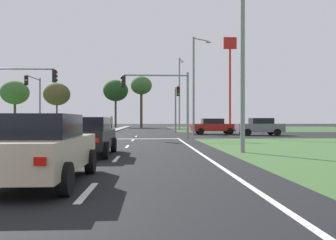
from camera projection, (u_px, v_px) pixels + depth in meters
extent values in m
plane|color=black|center=(100.00, 135.00, 33.50)|extent=(200.00, 200.00, 0.00)
cube|color=#2D4C28|center=(275.00, 129.00, 59.24)|extent=(35.00, 35.00, 0.01)
cube|color=#ADA89E|center=(34.00, 153.00, 14.53)|extent=(1.20, 22.00, 0.14)
cube|color=gray|center=(122.00, 128.00, 58.47)|extent=(1.20, 36.00, 0.14)
cube|color=silver|center=(87.00, 192.00, 6.96)|extent=(0.14, 2.00, 0.01)
cube|color=silver|center=(116.00, 159.00, 12.95)|extent=(0.14, 2.00, 0.01)
cube|color=silver|center=(127.00, 147.00, 18.94)|extent=(0.14, 2.00, 0.01)
cube|color=silver|center=(133.00, 140.00, 24.94)|extent=(0.14, 2.00, 0.01)
cube|color=silver|center=(136.00, 136.00, 30.93)|extent=(0.14, 2.00, 0.01)
cube|color=silver|center=(198.00, 152.00, 15.86)|extent=(0.14, 24.00, 0.01)
cube|color=silver|center=(138.00, 139.00, 26.70)|extent=(6.40, 0.50, 0.01)
cube|color=silver|center=(9.00, 138.00, 27.99)|extent=(0.70, 2.80, 0.01)
cube|color=silver|center=(24.00, 138.00, 28.05)|extent=(0.70, 2.80, 0.01)
cube|color=silver|center=(39.00, 138.00, 28.11)|extent=(0.70, 2.80, 0.01)
cube|color=silver|center=(53.00, 138.00, 28.16)|extent=(0.70, 2.80, 0.01)
cube|color=silver|center=(68.00, 138.00, 28.22)|extent=(0.70, 2.80, 0.01)
cube|color=silver|center=(83.00, 138.00, 28.28)|extent=(0.70, 2.80, 0.01)
cube|color=silver|center=(97.00, 138.00, 28.33)|extent=(0.70, 2.80, 0.01)
cube|color=black|center=(88.00, 139.00, 14.26)|extent=(1.77, 4.49, 0.69)
cube|color=black|center=(87.00, 124.00, 14.11)|extent=(1.55, 2.06, 0.52)
cube|color=red|center=(56.00, 140.00, 11.97)|extent=(0.20, 0.04, 0.14)
cube|color=red|center=(96.00, 140.00, 12.03)|extent=(0.20, 0.04, 0.14)
cylinder|color=black|center=(73.00, 145.00, 15.65)|extent=(0.22, 0.64, 0.64)
cylinder|color=black|center=(114.00, 145.00, 15.74)|extent=(0.22, 0.64, 0.64)
cylinder|color=black|center=(56.00, 151.00, 12.78)|extent=(0.22, 0.64, 0.64)
cylinder|color=black|center=(106.00, 150.00, 12.87)|extent=(0.22, 0.64, 0.64)
cube|color=#BCAD8E|center=(40.00, 153.00, 7.96)|extent=(1.79, 4.38, 0.71)
cube|color=black|center=(38.00, 126.00, 7.81)|extent=(1.57, 2.02, 0.52)
cube|color=red|center=(40.00, 161.00, 5.78)|extent=(0.20, 0.04, 0.14)
cylinder|color=black|center=(22.00, 162.00, 9.31)|extent=(0.22, 0.64, 0.64)
cylinder|color=black|center=(91.00, 161.00, 9.40)|extent=(0.22, 0.64, 0.64)
cylinder|color=black|center=(65.00, 179.00, 6.60)|extent=(0.22, 0.64, 0.64)
cube|color=slate|center=(260.00, 128.00, 32.99)|extent=(4.26, 1.80, 0.76)
cube|color=black|center=(261.00, 121.00, 32.99)|extent=(1.96, 1.58, 0.52)
cube|color=red|center=(285.00, 127.00, 32.41)|extent=(0.04, 0.20, 0.14)
cube|color=red|center=(280.00, 127.00, 33.78)|extent=(0.04, 0.20, 0.14)
cylinder|color=black|center=(248.00, 132.00, 32.02)|extent=(0.64, 0.22, 0.64)
cylinder|color=black|center=(243.00, 132.00, 33.82)|extent=(0.64, 0.22, 0.64)
cylinder|color=black|center=(277.00, 132.00, 32.15)|extent=(0.64, 0.22, 0.64)
cylinder|color=black|center=(271.00, 132.00, 33.95)|extent=(0.64, 0.22, 0.64)
cylinder|color=black|center=(6.00, 132.00, 32.35)|extent=(0.64, 0.22, 0.64)
cube|color=#A31919|center=(214.00, 127.00, 35.45)|extent=(4.51, 1.83, 0.73)
cube|color=black|center=(212.00, 121.00, 35.44)|extent=(2.08, 1.61, 0.52)
cube|color=red|center=(190.00, 127.00, 36.03)|extent=(0.04, 0.20, 0.14)
cube|color=red|center=(192.00, 127.00, 34.64)|extent=(0.04, 0.20, 0.14)
cylinder|color=black|center=(226.00, 131.00, 36.43)|extent=(0.64, 0.22, 0.64)
cylinder|color=black|center=(230.00, 131.00, 34.61)|extent=(0.64, 0.22, 0.64)
cylinder|color=black|center=(198.00, 131.00, 36.29)|extent=(0.64, 0.22, 0.64)
cylinder|color=black|center=(201.00, 131.00, 34.47)|extent=(0.64, 0.22, 0.64)
cylinder|color=gray|center=(40.00, 105.00, 39.72)|extent=(0.18, 0.18, 6.13)
cylinder|color=gray|center=(34.00, 78.00, 37.53)|extent=(0.12, 4.38, 0.12)
cube|color=black|center=(26.00, 81.00, 35.34)|extent=(0.32, 0.26, 0.95)
sphere|color=#360503|center=(26.00, 77.00, 35.18)|extent=(0.20, 0.20, 0.20)
sphere|color=orange|center=(26.00, 80.00, 35.18)|extent=(0.20, 0.20, 0.20)
sphere|color=black|center=(26.00, 83.00, 35.18)|extent=(0.20, 0.20, 0.20)
cylinder|color=gray|center=(176.00, 110.00, 40.47)|extent=(0.18, 0.18, 5.15)
cylinder|color=gray|center=(177.00, 88.00, 38.56)|extent=(0.12, 3.83, 0.12)
cube|color=black|center=(178.00, 91.00, 36.65)|extent=(0.32, 0.26, 0.95)
sphere|color=#360503|center=(178.00, 88.00, 36.49)|extent=(0.20, 0.20, 0.20)
sphere|color=#3A2405|center=(178.00, 91.00, 36.49)|extent=(0.20, 0.20, 0.20)
sphere|color=green|center=(178.00, 94.00, 36.49)|extent=(0.20, 0.20, 0.20)
cylinder|color=gray|center=(20.00, 69.00, 26.66)|extent=(5.10, 0.12, 0.12)
cube|color=black|center=(54.00, 76.00, 26.79)|extent=(0.26, 0.32, 0.95)
sphere|color=red|center=(57.00, 72.00, 26.80)|extent=(0.20, 0.20, 0.20)
sphere|color=#3A2405|center=(57.00, 76.00, 26.80)|extent=(0.20, 0.20, 0.20)
sphere|color=black|center=(57.00, 80.00, 26.80)|extent=(0.20, 0.20, 0.20)
cylinder|color=gray|center=(188.00, 105.00, 27.29)|extent=(0.18, 0.18, 5.09)
cylinder|color=gray|center=(156.00, 75.00, 27.17)|extent=(4.89, 0.12, 0.12)
cube|color=black|center=(124.00, 82.00, 27.05)|extent=(0.26, 0.32, 0.95)
sphere|color=#360503|center=(122.00, 78.00, 27.04)|extent=(0.20, 0.20, 0.20)
sphere|color=orange|center=(122.00, 82.00, 27.04)|extent=(0.20, 0.20, 0.20)
sphere|color=black|center=(122.00, 86.00, 27.04)|extent=(0.20, 0.20, 0.20)
cylinder|color=gray|center=(243.00, 47.00, 15.55)|extent=(0.20, 0.20, 9.24)
cylinder|color=gray|center=(194.00, 86.00, 33.18)|extent=(0.20, 0.20, 9.18)
cylinder|color=gray|center=(201.00, 40.00, 33.83)|extent=(1.65, 1.29, 0.10)
ellipsoid|color=#B2B2A8|center=(208.00, 42.00, 34.47)|extent=(0.56, 0.28, 0.20)
cylinder|color=gray|center=(179.00, 94.00, 49.38)|extent=(0.20, 0.20, 10.07)
cylinder|color=gray|center=(181.00, 60.00, 50.43)|extent=(0.65, 2.10, 0.10)
ellipsoid|color=#B2B2A8|center=(182.00, 62.00, 51.48)|extent=(0.56, 0.28, 0.20)
cylinder|color=#232833|center=(111.00, 127.00, 42.79)|extent=(0.16, 0.16, 0.78)
cylinder|color=#9E8966|center=(111.00, 121.00, 42.79)|extent=(0.34, 0.34, 0.81)
sphere|color=tan|center=(111.00, 117.00, 42.79)|extent=(0.23, 0.23, 0.23)
cylinder|color=red|center=(230.00, 90.00, 49.16)|extent=(0.28, 0.28, 11.27)
cube|color=red|center=(230.00, 43.00, 49.16)|extent=(1.80, 0.30, 1.60)
torus|color=yellow|center=(227.00, 43.00, 49.31)|extent=(0.96, 0.16, 0.96)
torus|color=yellow|center=(233.00, 43.00, 49.35)|extent=(0.96, 0.16, 0.96)
cylinder|color=#423323|center=(15.00, 114.00, 68.88)|extent=(0.47, 0.47, 5.27)
ellipsoid|color=#38602D|center=(15.00, 93.00, 68.88)|extent=(5.40, 5.40, 4.59)
cylinder|color=#423323|center=(57.00, 114.00, 67.61)|extent=(0.29, 0.29, 4.97)
ellipsoid|color=#4C4728|center=(57.00, 94.00, 67.61)|extent=(5.01, 5.01, 4.26)
cylinder|color=#423323|center=(116.00, 112.00, 68.76)|extent=(0.39, 0.39, 5.81)
ellipsoid|color=#1E421E|center=(116.00, 91.00, 68.76)|extent=(4.83, 4.83, 4.10)
cylinder|color=#423323|center=(141.00, 110.00, 65.36)|extent=(0.47, 0.47, 6.72)
ellipsoid|color=#38602D|center=(141.00, 85.00, 65.37)|extent=(3.91, 3.91, 3.33)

